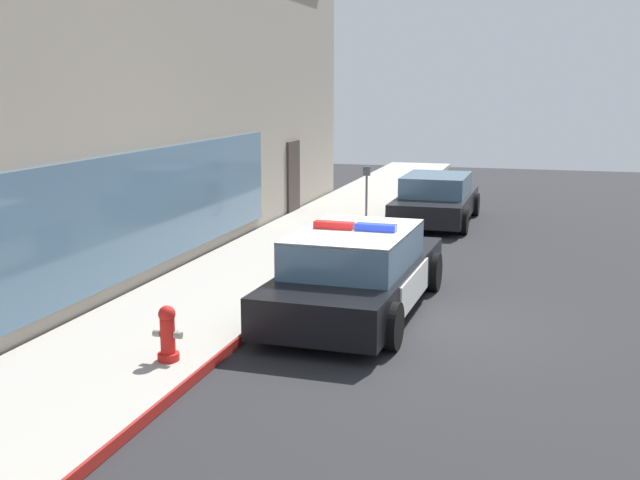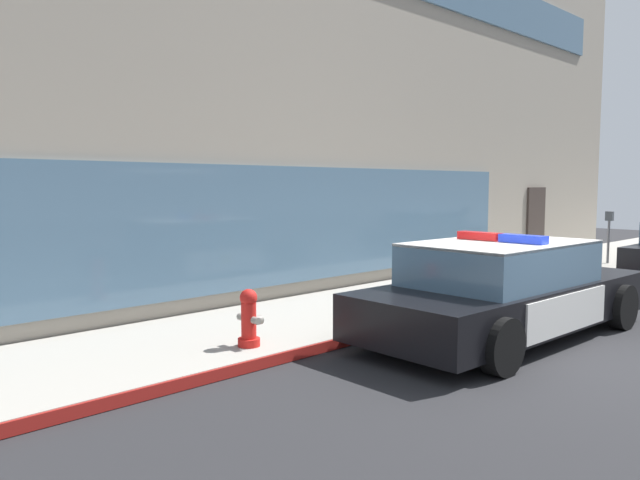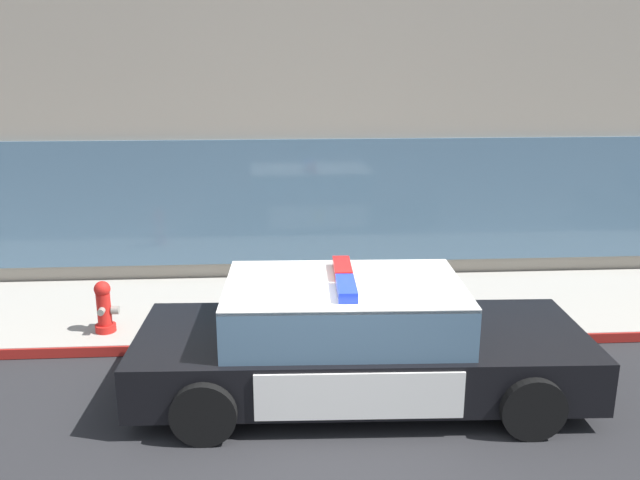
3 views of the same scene
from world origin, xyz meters
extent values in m
plane|color=#262628|center=(0.00, 0.00, 0.00)|extent=(48.00, 48.00, 0.00)
cube|color=#A39E93|center=(0.00, 3.26, 0.07)|extent=(48.00, 2.67, 0.15)
cube|color=maroon|center=(0.00, 1.91, 0.08)|extent=(28.80, 0.04, 0.14)
cube|color=gray|center=(2.54, 9.70, 4.66)|extent=(22.31, 10.10, 9.32)
cube|color=slate|center=(-0.14, 4.62, 1.45)|extent=(13.39, 0.08, 2.10)
cube|color=black|center=(0.51, 0.71, 0.50)|extent=(5.14, 2.06, 0.60)
cube|color=silver|center=(2.14, 0.65, 0.67)|extent=(1.79, 1.90, 0.05)
cube|color=silver|center=(-1.26, 0.77, 0.67)|extent=(1.48, 1.89, 0.05)
cube|color=silver|center=(0.44, 1.67, 0.50)|extent=(2.13, 0.10, 0.51)
cube|color=silver|center=(0.38, -0.24, 0.50)|extent=(2.13, 0.10, 0.51)
cube|color=yellow|center=(0.45, 1.68, 0.50)|extent=(0.22, 0.02, 0.26)
cube|color=slate|center=(0.31, 0.72, 1.07)|extent=(2.70, 1.78, 0.60)
cube|color=silver|center=(0.31, 0.72, 1.36)|extent=(2.70, 1.78, 0.04)
cube|color=red|center=(0.32, 1.06, 1.44)|extent=(0.22, 0.65, 0.11)
cube|color=blue|center=(0.30, 0.38, 1.44)|extent=(0.22, 0.65, 0.11)
cylinder|color=black|center=(2.22, 1.59, 0.34)|extent=(0.69, 0.24, 0.68)
cylinder|color=black|center=(2.16, -0.29, 0.34)|extent=(0.69, 0.24, 0.68)
cylinder|color=black|center=(-1.13, 1.71, 0.34)|extent=(0.69, 0.24, 0.68)
cylinder|color=black|center=(-1.19, -0.18, 0.34)|extent=(0.69, 0.24, 0.68)
cylinder|color=red|center=(-2.81, 2.41, 0.20)|extent=(0.28, 0.28, 0.10)
cylinder|color=red|center=(-2.81, 2.41, 0.47)|extent=(0.19, 0.19, 0.45)
sphere|color=red|center=(-2.81, 2.41, 0.77)|extent=(0.22, 0.22, 0.22)
cylinder|color=gray|center=(-2.81, 2.41, 0.84)|extent=(0.06, 0.06, 0.05)
cylinder|color=gray|center=(-2.81, 2.27, 0.50)|extent=(0.09, 0.10, 0.09)
cylinder|color=gray|center=(-2.81, 2.56, 0.50)|extent=(0.09, 0.10, 0.09)
cylinder|color=gray|center=(-2.66, 2.41, 0.46)|extent=(0.10, 0.12, 0.12)
camera|label=1|loc=(-11.38, -2.06, 3.60)|focal=43.69mm
camera|label=2|loc=(-7.40, -3.59, 2.17)|focal=34.20mm
camera|label=3|loc=(-0.40, -6.20, 3.82)|focal=37.12mm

